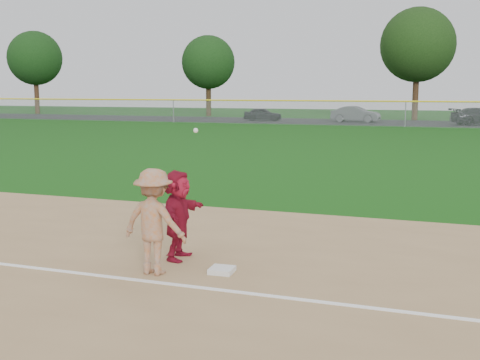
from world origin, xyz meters
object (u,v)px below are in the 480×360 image
(first_base, at_px, (222,270))
(car_mid, at_px, (356,114))
(base_runner, at_px, (178,215))
(car_left, at_px, (263,114))

(first_base, relative_size, car_mid, 0.09)
(base_runner, bearing_deg, car_left, 11.82)
(first_base, xyz_separation_m, car_left, (-13.61, 45.55, 0.55))
(first_base, xyz_separation_m, base_runner, (-1.00, 0.51, 0.73))
(first_base, height_order, base_runner, base_runner)
(base_runner, bearing_deg, car_mid, 1.18)
(first_base, relative_size, car_left, 0.10)
(car_mid, bearing_deg, car_left, 95.13)
(first_base, bearing_deg, base_runner, 153.13)
(first_base, bearing_deg, car_mid, 96.19)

